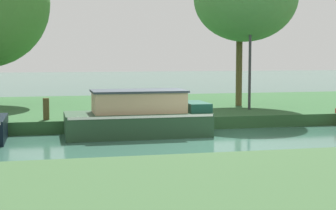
# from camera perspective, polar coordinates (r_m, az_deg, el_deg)

# --- Properties ---
(ground_plane) EXTENTS (120.00, 120.00, 0.00)m
(ground_plane) POSITION_cam_1_polar(r_m,az_deg,el_deg) (15.39, 4.61, -3.67)
(ground_plane) COLOR #325C4D
(riverbank_far) EXTENTS (72.00, 10.00, 0.40)m
(riverbank_far) POSITION_cam_1_polar(r_m,az_deg,el_deg) (22.09, -0.91, -0.37)
(riverbank_far) COLOR #29512A
(riverbank_far) RESTS_ON ground_plane
(forest_narrowboat) EXTENTS (4.24, 1.75, 1.37)m
(forest_narrowboat) POSITION_cam_1_polar(r_m,az_deg,el_deg) (16.03, -3.04, -1.20)
(forest_narrowboat) COLOR #234028
(forest_narrowboat) RESTS_ON ground_plane
(lamp_post) EXTENTS (0.24, 0.24, 3.12)m
(lamp_post) POSITION_cam_1_polar(r_m,az_deg,el_deg) (19.86, 8.66, 5.13)
(lamp_post) COLOR #333338
(lamp_post) RESTS_ON riverbank_far
(mooring_post_near) EXTENTS (0.19, 0.19, 0.67)m
(mooring_post_near) POSITION_cam_1_polar(r_m,az_deg,el_deg) (17.04, -12.76, -0.41)
(mooring_post_near) COLOR #453F20
(mooring_post_near) RESTS_ON riverbank_far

